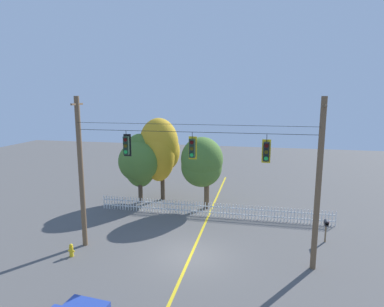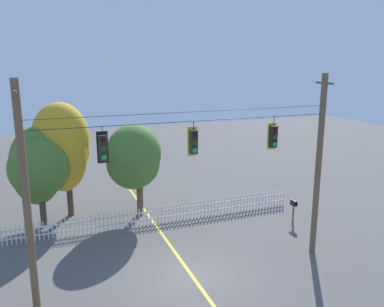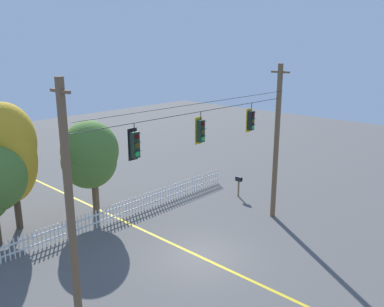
{
  "view_description": "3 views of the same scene",
  "coord_description": "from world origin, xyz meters",
  "px_view_note": "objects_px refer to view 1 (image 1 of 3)",
  "views": [
    {
      "loc": [
        3.55,
        -16.45,
        8.79
      ],
      "look_at": [
        -0.01,
        0.36,
        5.71
      ],
      "focal_mm": 30.5,
      "sensor_mm": 36.0,
      "label": 1
    },
    {
      "loc": [
        -5.68,
        -14.97,
        9.37
      ],
      "look_at": [
        0.15,
        0.37,
        5.47
      ],
      "focal_mm": 37.42,
      "sensor_mm": 36.0,
      "label": 2
    },
    {
      "loc": [
        -12.77,
        -11.55,
        9.66
      ],
      "look_at": [
        -0.29,
        0.17,
        5.08
      ],
      "focal_mm": 37.74,
      "sensor_mm": 36.0,
      "label": 3
    }
  ],
  "objects_px": {
    "autumn_oak_far_east": "(202,163)",
    "fire_hydrant": "(71,250)",
    "traffic_signal_eastbound_side": "(192,148)",
    "roadside_mailbox": "(326,224)",
    "autumn_maple_near_fence": "(139,161)",
    "traffic_signal_northbound_primary": "(127,145)",
    "traffic_signal_northbound_secondary": "(266,151)",
    "autumn_maple_mid": "(160,149)"
  },
  "relations": [
    {
      "from": "autumn_maple_mid",
      "to": "traffic_signal_northbound_secondary",
      "type": "bearing_deg",
      "value": -47.41
    },
    {
      "from": "traffic_signal_eastbound_side",
      "to": "autumn_oak_far_east",
      "type": "height_order",
      "value": "traffic_signal_eastbound_side"
    },
    {
      "from": "autumn_maple_near_fence",
      "to": "roadside_mailbox",
      "type": "distance_m",
      "value": 14.74
    },
    {
      "from": "autumn_maple_near_fence",
      "to": "traffic_signal_northbound_primary",
      "type": "bearing_deg",
      "value": -72.98
    },
    {
      "from": "traffic_signal_northbound_primary",
      "to": "traffic_signal_northbound_secondary",
      "type": "xyz_separation_m",
      "value": [
        7.45,
        -0.0,
        -0.07
      ]
    },
    {
      "from": "traffic_signal_eastbound_side",
      "to": "autumn_oak_far_east",
      "type": "bearing_deg",
      "value": 96.45
    },
    {
      "from": "traffic_signal_northbound_secondary",
      "to": "autumn_oak_far_east",
      "type": "bearing_deg",
      "value": 121.4
    },
    {
      "from": "traffic_signal_eastbound_side",
      "to": "roadside_mailbox",
      "type": "relative_size",
      "value": 1.06
    },
    {
      "from": "traffic_signal_eastbound_side",
      "to": "roadside_mailbox",
      "type": "height_order",
      "value": "traffic_signal_eastbound_side"
    },
    {
      "from": "autumn_maple_mid",
      "to": "fire_hydrant",
      "type": "relative_size",
      "value": 9.33
    },
    {
      "from": "autumn_maple_mid",
      "to": "autumn_oak_far_east",
      "type": "bearing_deg",
      "value": -23.21
    },
    {
      "from": "roadside_mailbox",
      "to": "autumn_maple_near_fence",
      "type": "bearing_deg",
      "value": 160.56
    },
    {
      "from": "roadside_mailbox",
      "to": "traffic_signal_eastbound_side",
      "type": "bearing_deg",
      "value": -155.91
    },
    {
      "from": "traffic_signal_northbound_secondary",
      "to": "autumn_maple_near_fence",
      "type": "distance_m",
      "value": 13.17
    },
    {
      "from": "traffic_signal_northbound_primary",
      "to": "autumn_maple_mid",
      "type": "xyz_separation_m",
      "value": [
        -1.06,
        9.26,
        -1.73
      ]
    },
    {
      "from": "autumn_maple_near_fence",
      "to": "autumn_oak_far_east",
      "type": "bearing_deg",
      "value": -6.53
    },
    {
      "from": "fire_hydrant",
      "to": "roadside_mailbox",
      "type": "distance_m",
      "value": 14.88
    },
    {
      "from": "traffic_signal_northbound_primary",
      "to": "autumn_maple_near_fence",
      "type": "bearing_deg",
      "value": 107.02
    },
    {
      "from": "autumn_maple_near_fence",
      "to": "fire_hydrant",
      "type": "height_order",
      "value": "autumn_maple_near_fence"
    },
    {
      "from": "autumn_maple_near_fence",
      "to": "fire_hydrant",
      "type": "distance_m",
      "value": 10.16
    },
    {
      "from": "traffic_signal_northbound_primary",
      "to": "fire_hydrant",
      "type": "relative_size",
      "value": 1.93
    },
    {
      "from": "autumn_maple_mid",
      "to": "autumn_oak_far_east",
      "type": "xyz_separation_m",
      "value": [
        3.88,
        -1.66,
        -0.67
      ]
    },
    {
      "from": "autumn_oak_far_east",
      "to": "traffic_signal_northbound_primary",
      "type": "bearing_deg",
      "value": -110.29
    },
    {
      "from": "traffic_signal_eastbound_side",
      "to": "autumn_oak_far_east",
      "type": "relative_size",
      "value": 0.26
    },
    {
      "from": "autumn_oak_far_east",
      "to": "fire_hydrant",
      "type": "bearing_deg",
      "value": -121.99
    },
    {
      "from": "traffic_signal_eastbound_side",
      "to": "traffic_signal_northbound_secondary",
      "type": "relative_size",
      "value": 0.98
    },
    {
      "from": "autumn_maple_near_fence",
      "to": "roadside_mailbox",
      "type": "bearing_deg",
      "value": -19.44
    },
    {
      "from": "traffic_signal_eastbound_side",
      "to": "roadside_mailbox",
      "type": "distance_m",
      "value": 9.62
    },
    {
      "from": "traffic_signal_northbound_primary",
      "to": "autumn_maple_mid",
      "type": "bearing_deg",
      "value": 96.56
    },
    {
      "from": "traffic_signal_northbound_primary",
      "to": "traffic_signal_northbound_secondary",
      "type": "height_order",
      "value": "same"
    },
    {
      "from": "autumn_maple_mid",
      "to": "autumn_maple_near_fence",
      "type": "bearing_deg",
      "value": -144.0
    },
    {
      "from": "autumn_maple_mid",
      "to": "autumn_oak_far_east",
      "type": "relative_size",
      "value": 1.22
    },
    {
      "from": "traffic_signal_eastbound_side",
      "to": "autumn_maple_near_fence",
      "type": "bearing_deg",
      "value": 126.98
    },
    {
      "from": "traffic_signal_northbound_secondary",
      "to": "autumn_maple_mid",
      "type": "bearing_deg",
      "value": 132.59
    },
    {
      "from": "autumn_oak_far_east",
      "to": "roadside_mailbox",
      "type": "distance_m",
      "value": 9.75
    },
    {
      "from": "traffic_signal_northbound_primary",
      "to": "autumn_oak_far_east",
      "type": "bearing_deg",
      "value": 69.71
    },
    {
      "from": "traffic_signal_northbound_primary",
      "to": "traffic_signal_eastbound_side",
      "type": "relative_size",
      "value": 0.98
    },
    {
      "from": "traffic_signal_eastbound_side",
      "to": "autumn_maple_mid",
      "type": "height_order",
      "value": "autumn_maple_mid"
    },
    {
      "from": "traffic_signal_eastbound_side",
      "to": "autumn_maple_mid",
      "type": "xyz_separation_m",
      "value": [
        -4.74,
        9.26,
        -1.69
      ]
    },
    {
      "from": "autumn_maple_near_fence",
      "to": "fire_hydrant",
      "type": "xyz_separation_m",
      "value": [
        -0.34,
        -9.67,
        -3.1
      ]
    },
    {
      "from": "traffic_signal_northbound_secondary",
      "to": "autumn_maple_mid",
      "type": "relative_size",
      "value": 0.21
    },
    {
      "from": "autumn_maple_mid",
      "to": "fire_hydrant",
      "type": "bearing_deg",
      "value": -99.45
    }
  ]
}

